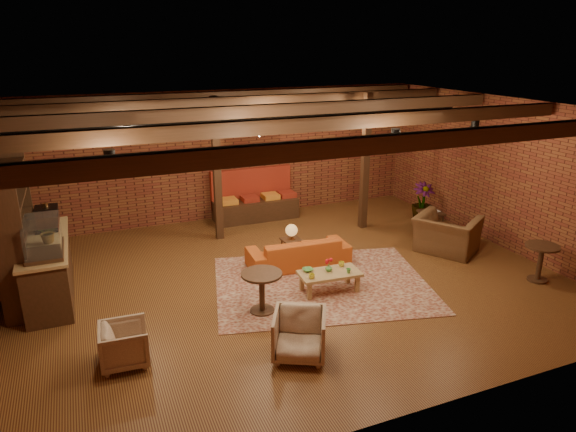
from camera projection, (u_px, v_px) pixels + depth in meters
name	position (u px, v px, depth m)	size (l,w,h in m)	color
floor	(287.00, 279.00, 9.73)	(10.00, 10.00, 0.00)	#3C1A0F
ceiling	(287.00, 109.00, 8.70)	(10.00, 8.00, 0.02)	black
wall_back	(226.00, 155.00, 12.72)	(10.00, 0.02, 3.20)	maroon
wall_front	(422.00, 295.00, 5.71)	(10.00, 0.02, 3.20)	maroon
wall_right	(502.00, 173.00, 11.01)	(0.02, 8.00, 3.20)	maroon
ceiling_beams	(287.00, 116.00, 8.74)	(9.80, 6.40, 0.22)	#301F10
ceiling_pipe	(256.00, 117.00, 10.21)	(0.12, 0.12, 9.60)	black
post_left	(217.00, 170.00, 11.27)	(0.16, 0.16, 3.20)	#301F10
post_right	(365.00, 163.00, 11.97)	(0.16, 0.16, 3.20)	#301F10
service_counter	(46.00, 254.00, 8.87)	(0.80, 2.50, 1.60)	#301F10
plant_counter	(49.00, 227.00, 8.95)	(0.35, 0.39, 0.30)	#337F33
shelving_hutch	(17.00, 233.00, 8.69)	(0.52, 2.00, 2.40)	#301F10
banquette	(255.00, 200.00, 12.89)	(2.10, 0.70, 1.00)	maroon
service_sign	(260.00, 129.00, 11.90)	(0.86, 0.06, 0.30)	#E34A16
ceiling_spotlights	(287.00, 129.00, 8.81)	(6.40, 4.40, 0.28)	black
rug	(322.00, 284.00, 9.54)	(3.89, 2.97, 0.01)	maroon
sofa	(298.00, 252.00, 10.25)	(2.02, 0.79, 0.59)	#B04A18
coffee_table	(329.00, 274.00, 9.17)	(1.13, 0.62, 0.63)	olive
side_table_lamp	(292.00, 233.00, 10.41)	(0.39, 0.39, 0.78)	#301F10
round_table_left	(262.00, 286.00, 8.42)	(0.68, 0.68, 0.71)	#301F10
armchair_a	(124.00, 343.00, 7.10)	(0.64, 0.60, 0.66)	beige
armchair_b	(299.00, 333.00, 7.26)	(0.73, 0.69, 0.75)	beige
armchair_right	(447.00, 228.00, 10.85)	(1.23, 0.80, 1.07)	brown
side_table_book	(431.00, 213.00, 11.87)	(0.55, 0.55, 0.57)	#301F10
round_table_right	(541.00, 257.00, 9.54)	(0.61, 0.61, 0.71)	#301F10
plant_tall	(426.00, 164.00, 12.44)	(1.64, 1.64, 2.93)	#4C7F4C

